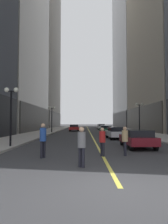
{
  "coord_description": "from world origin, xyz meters",
  "views": [
    {
      "loc": [
        -1.05,
        -5.77,
        1.92
      ],
      "look_at": [
        -1.14,
        28.85,
        3.6
      ],
      "focal_mm": 31.71,
      "sensor_mm": 36.0,
      "label": 1
    }
  ],
  "objects_px": {
    "pedestrian_in_tan_trench": "(125,139)",
    "street_lamp_left_far": "(52,114)",
    "street_lamp_right_mid": "(140,112)",
    "car_red": "(75,127)",
    "car_maroon": "(138,138)",
    "pedestrian_in_red_jacket": "(103,140)",
    "pedestrian_in_blue_hoodie": "(44,138)",
    "car_silver": "(101,126)",
    "street_lamp_left_near": "(12,103)",
    "pedestrian_in_grey_suit": "(82,144)",
    "car_white": "(117,132)",
    "car_green": "(106,129)"
  },
  "relations": [
    {
      "from": "pedestrian_in_tan_trench",
      "to": "street_lamp_left_far",
      "type": "relative_size",
      "value": 0.37
    },
    {
      "from": "street_lamp_right_mid",
      "to": "car_red",
      "type": "bearing_deg",
      "value": 124.47
    },
    {
      "from": "car_maroon",
      "to": "pedestrian_in_red_jacket",
      "type": "xyz_separation_m",
      "value": [
        -2.89,
        -3.48,
        0.2
      ]
    },
    {
      "from": "pedestrian_in_blue_hoodie",
      "to": "car_silver",
      "type": "bearing_deg",
      "value": 80.52
    },
    {
      "from": "car_silver",
      "to": "pedestrian_in_blue_hoodie",
      "type": "height_order",
      "value": "pedestrian_in_blue_hoodie"
    },
    {
      "from": "pedestrian_in_blue_hoodie",
      "to": "car_maroon",
      "type": "bearing_deg",
      "value": 33.4
    },
    {
      "from": "car_silver",
      "to": "street_lamp_left_far",
      "type": "distance_m",
      "value": 18.34
    },
    {
      "from": "street_lamp_left_far",
      "to": "street_lamp_right_mid",
      "type": "distance_m",
      "value": 14.24
    },
    {
      "from": "pedestrian_in_red_jacket",
      "to": "street_lamp_left_near",
      "type": "height_order",
      "value": "street_lamp_left_near"
    },
    {
      "from": "pedestrian_in_tan_trench",
      "to": "pedestrian_in_red_jacket",
      "type": "distance_m",
      "value": 1.31
    },
    {
      "from": "car_red",
      "to": "street_lamp_left_near",
      "type": "distance_m",
      "value": 26.23
    },
    {
      "from": "car_maroon",
      "to": "car_red",
      "type": "height_order",
      "value": "same"
    },
    {
      "from": "pedestrian_in_red_jacket",
      "to": "street_lamp_right_mid",
      "type": "bearing_deg",
      "value": 67.47
    },
    {
      "from": "pedestrian_in_grey_suit",
      "to": "car_white",
      "type": "bearing_deg",
      "value": 74.84
    },
    {
      "from": "pedestrian_in_blue_hoodie",
      "to": "car_green",
      "type": "bearing_deg",
      "value": 74.76
    },
    {
      "from": "car_green",
      "to": "pedestrian_in_grey_suit",
      "type": "relative_size",
      "value": 2.47
    },
    {
      "from": "car_white",
      "to": "car_red",
      "type": "height_order",
      "value": "same"
    },
    {
      "from": "pedestrian_in_grey_suit",
      "to": "street_lamp_right_mid",
      "type": "relative_size",
      "value": 0.38
    },
    {
      "from": "car_silver",
      "to": "street_lamp_right_mid",
      "type": "xyz_separation_m",
      "value": [
        3.32,
        -21.73,
        2.54
      ]
    },
    {
      "from": "pedestrian_in_blue_hoodie",
      "to": "pedestrian_in_grey_suit",
      "type": "distance_m",
      "value": 2.97
    },
    {
      "from": "pedestrian_in_blue_hoodie",
      "to": "street_lamp_left_far",
      "type": "xyz_separation_m",
      "value": [
        -3.17,
        22.27,
        2.18
      ]
    },
    {
      "from": "car_green",
      "to": "pedestrian_in_red_jacket",
      "type": "height_order",
      "value": "pedestrian_in_red_jacket"
    },
    {
      "from": "car_green",
      "to": "pedestrian_in_tan_trench",
      "type": "height_order",
      "value": "pedestrian_in_tan_trench"
    },
    {
      "from": "pedestrian_in_blue_hoodie",
      "to": "pedestrian_in_tan_trench",
      "type": "distance_m",
      "value": 4.55
    },
    {
      "from": "pedestrian_in_grey_suit",
      "to": "street_lamp_right_mid",
      "type": "bearing_deg",
      "value": 67.42
    },
    {
      "from": "pedestrian_in_blue_hoodie",
      "to": "pedestrian_in_grey_suit",
      "type": "xyz_separation_m",
      "value": [
        2.08,
        -2.13,
        -0.08
      ]
    },
    {
      "from": "car_red",
      "to": "pedestrian_in_blue_hoodie",
      "type": "xyz_separation_m",
      "value": [
        -0.18,
        -29.79,
        0.35
      ]
    },
    {
      "from": "car_white",
      "to": "pedestrian_in_tan_trench",
      "type": "height_order",
      "value": "pedestrian_in_tan_trench"
    },
    {
      "from": "car_white",
      "to": "car_green",
      "type": "xyz_separation_m",
      "value": [
        -0.16,
        9.07,
        0.0
      ]
    },
    {
      "from": "car_maroon",
      "to": "car_green",
      "type": "relative_size",
      "value": 1.0
    },
    {
      "from": "pedestrian_in_blue_hoodie",
      "to": "street_lamp_left_far",
      "type": "bearing_deg",
      "value": 98.1
    },
    {
      "from": "car_maroon",
      "to": "car_silver",
      "type": "height_order",
      "value": "same"
    },
    {
      "from": "car_maroon",
      "to": "pedestrian_in_blue_hoodie",
      "type": "relative_size",
      "value": 2.3
    },
    {
      "from": "car_maroon",
      "to": "street_lamp_right_mid",
      "type": "height_order",
      "value": "street_lamp_right_mid"
    },
    {
      "from": "car_red",
      "to": "pedestrian_in_tan_trench",
      "type": "distance_m",
      "value": 29.4
    },
    {
      "from": "car_green",
      "to": "car_white",
      "type": "bearing_deg",
      "value": -88.97
    },
    {
      "from": "pedestrian_in_blue_hoodie",
      "to": "street_lamp_right_mid",
      "type": "distance_m",
      "value": 18.83
    },
    {
      "from": "car_green",
      "to": "pedestrian_in_red_jacket",
      "type": "relative_size",
      "value": 2.65
    },
    {
      "from": "pedestrian_in_grey_suit",
      "to": "street_lamp_left_far",
      "type": "relative_size",
      "value": 0.38
    },
    {
      "from": "pedestrian_in_red_jacket",
      "to": "street_lamp_left_far",
      "type": "distance_m",
      "value": 22.77
    },
    {
      "from": "car_green",
      "to": "pedestrian_in_grey_suit",
      "type": "distance_m",
      "value": 22.95
    },
    {
      "from": "pedestrian_in_grey_suit",
      "to": "pedestrian_in_tan_trench",
      "type": "height_order",
      "value": "pedestrian_in_grey_suit"
    },
    {
      "from": "car_red",
      "to": "street_lamp_right_mid",
      "type": "bearing_deg",
      "value": -55.53
    },
    {
      "from": "car_maroon",
      "to": "street_lamp_left_near",
      "type": "height_order",
      "value": "street_lamp_left_near"
    },
    {
      "from": "car_maroon",
      "to": "pedestrian_in_tan_trench",
      "type": "height_order",
      "value": "pedestrian_in_tan_trench"
    },
    {
      "from": "car_green",
      "to": "street_lamp_left_far",
      "type": "distance_m",
      "value": 9.29
    },
    {
      "from": "car_white",
      "to": "car_red",
      "type": "relative_size",
      "value": 0.87
    },
    {
      "from": "car_silver",
      "to": "pedestrian_in_blue_hoodie",
      "type": "relative_size",
      "value": 2.4
    },
    {
      "from": "street_lamp_right_mid",
      "to": "street_lamp_left_far",
      "type": "bearing_deg",
      "value": 154.02
    },
    {
      "from": "street_lamp_right_mid",
      "to": "pedestrian_in_tan_trench",
      "type": "bearing_deg",
      "value": -108.52
    }
  ]
}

